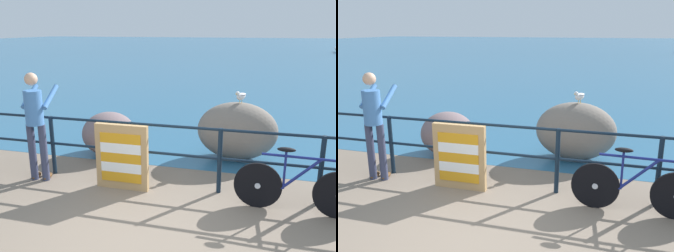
% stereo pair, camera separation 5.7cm
% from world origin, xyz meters
% --- Properties ---
extents(ground_plane, '(120.00, 120.00, 0.10)m').
position_xyz_m(ground_plane, '(0.00, 20.00, -0.05)').
color(ground_plane, '#756656').
extents(sea_surface, '(120.00, 90.00, 0.01)m').
position_xyz_m(sea_surface, '(0.00, 47.43, 0.00)').
color(sea_surface, '#285B7F').
rests_on(sea_surface, ground_plane).
extents(promenade_railing, '(7.17, 0.07, 1.02)m').
position_xyz_m(promenade_railing, '(0.00, 1.63, 0.64)').
color(promenade_railing, black).
rests_on(promenade_railing, ground_plane).
extents(bicycle, '(1.70, 0.48, 0.92)m').
position_xyz_m(bicycle, '(1.81, 1.28, 0.39)').
color(bicycle, black).
rests_on(bicycle, ground_plane).
extents(person_at_railing, '(0.50, 0.66, 1.78)m').
position_xyz_m(person_at_railing, '(-2.22, 1.36, 0.99)').
color(person_at_railing, '#333851').
rests_on(person_at_railing, ground_plane).
extents(folded_deckchair_stack, '(0.84, 0.10, 1.04)m').
position_xyz_m(folded_deckchair_stack, '(-0.76, 1.38, 0.52)').
color(folded_deckchair_stack, tan).
rests_on(folded_deckchair_stack, ground_plane).
extents(breakwater_boulder_main, '(1.52, 1.00, 1.10)m').
position_xyz_m(breakwater_boulder_main, '(0.84, 3.23, 0.55)').
color(breakwater_boulder_main, slate).
rests_on(breakwater_boulder_main, ground).
extents(breakwater_boulder_left, '(1.06, 1.05, 0.85)m').
position_xyz_m(breakwater_boulder_left, '(-1.63, 2.83, 0.42)').
color(breakwater_boulder_left, '#715E60').
rests_on(breakwater_boulder_left, ground).
extents(seagull, '(0.23, 0.33, 0.23)m').
position_xyz_m(seagull, '(0.88, 3.19, 1.24)').
color(seagull, gold).
rests_on(seagull, breakwater_boulder_main).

